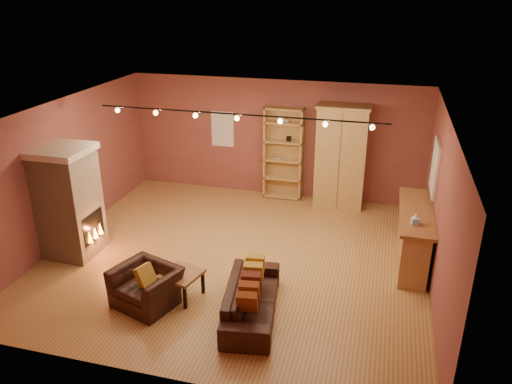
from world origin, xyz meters
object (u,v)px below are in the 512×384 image
(loveseat, at_px, (252,293))
(armchair, at_px, (146,281))
(armoire, at_px, (341,156))
(coffee_table, at_px, (181,276))
(bookcase, at_px, (284,152))
(bar_counter, at_px, (413,236))
(fireplace, at_px, (69,202))

(loveseat, bearing_deg, armchair, 87.06)
(loveseat, relative_size, armchair, 1.75)
(armoire, relative_size, coffee_table, 3.28)
(bookcase, distance_m, loveseat, 4.83)
(armchair, bearing_deg, bar_counter, 49.42)
(bar_counter, distance_m, armchair, 4.84)
(armoire, bearing_deg, armchair, -118.32)
(armoire, xyz_separation_m, loveseat, (-0.84, -4.57, -0.80))
(bar_counter, bearing_deg, armoire, 125.54)
(bookcase, xyz_separation_m, armoire, (1.35, -0.19, 0.07))
(armoire, relative_size, loveseat, 1.20)
(bar_counter, relative_size, coffee_table, 3.01)
(bar_counter, relative_size, loveseat, 1.10)
(armoire, bearing_deg, bar_counter, -54.46)
(bar_counter, relative_size, armchair, 1.94)
(fireplace, relative_size, bar_counter, 0.97)
(bookcase, distance_m, coffee_table, 4.70)
(fireplace, bearing_deg, armoire, 37.38)
(armoire, distance_m, coffee_table, 4.94)
(fireplace, bearing_deg, bar_counter, 11.86)
(loveseat, xyz_separation_m, coffee_table, (-1.24, 0.16, -0.01))
(bookcase, xyz_separation_m, armchair, (-1.20, -4.92, -0.69))
(fireplace, relative_size, armchair, 1.88)
(fireplace, height_order, coffee_table, fireplace)
(bookcase, relative_size, bar_counter, 1.01)
(fireplace, relative_size, bookcase, 0.96)
(coffee_table, bearing_deg, bar_counter, 30.46)
(coffee_table, bearing_deg, fireplace, 161.54)
(bookcase, distance_m, armoire, 1.37)
(armoire, xyz_separation_m, coffee_table, (-2.08, -4.40, -0.81))
(bookcase, height_order, loveseat, bookcase)
(loveseat, bearing_deg, fireplace, 66.43)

